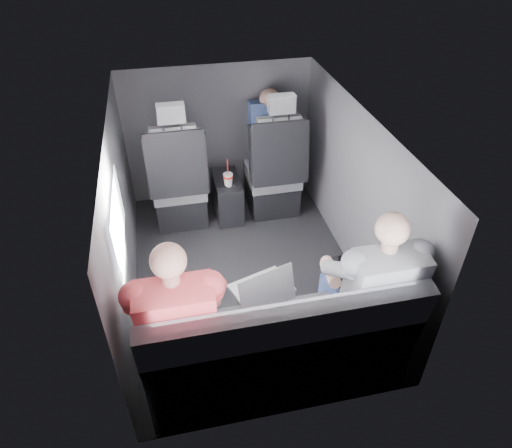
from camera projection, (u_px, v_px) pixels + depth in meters
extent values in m
plane|color=black|center=(245.00, 273.00, 3.85)|extent=(2.60, 2.60, 0.00)
plane|color=#B2B2AD|center=(243.00, 124.00, 3.04)|extent=(2.60, 2.60, 0.00)
cube|color=#56565B|center=(122.00, 222.00, 3.29)|extent=(0.02, 2.60, 1.35)
cube|color=#56565B|center=(356.00, 193.00, 3.60)|extent=(0.02, 2.60, 1.35)
cube|color=#56565B|center=(219.00, 133.00, 4.46)|extent=(1.80, 0.02, 1.35)
cube|color=#56565B|center=(291.00, 342.00, 2.43)|extent=(1.80, 0.02, 1.35)
cube|color=white|center=(118.00, 221.00, 2.92)|extent=(0.02, 0.75, 0.42)
cube|color=black|center=(280.00, 146.00, 3.97)|extent=(0.35, 0.11, 0.59)
cube|color=black|center=(181.00, 204.00, 4.40)|extent=(0.46, 0.48, 0.30)
cube|color=#5D5D62|center=(179.00, 185.00, 4.25)|extent=(0.48, 0.46, 0.14)
cube|color=#5D5D62|center=(176.00, 160.00, 3.87)|extent=(0.38, 0.18, 0.61)
cube|color=black|center=(151.00, 166.00, 3.85)|extent=(0.08, 0.21, 0.53)
cube|color=black|center=(202.00, 161.00, 3.93)|extent=(0.08, 0.21, 0.53)
cube|color=black|center=(177.00, 165.00, 3.82)|extent=(0.50, 0.11, 0.58)
cube|color=#5D5D62|center=(171.00, 113.00, 3.58)|extent=(0.22, 0.10, 0.15)
cube|color=black|center=(272.00, 194.00, 4.55)|extent=(0.46, 0.48, 0.30)
cube|color=#5D5D62|center=(272.00, 175.00, 4.40)|extent=(0.48, 0.46, 0.14)
cube|color=#5D5D62|center=(279.00, 150.00, 4.02)|extent=(0.38, 0.18, 0.61)
cube|color=black|center=(255.00, 155.00, 4.00)|extent=(0.08, 0.21, 0.53)
cube|color=black|center=(303.00, 150.00, 4.08)|extent=(0.08, 0.21, 0.53)
cube|color=black|center=(281.00, 154.00, 3.98)|extent=(0.50, 0.11, 0.58)
cube|color=#5D5D62|center=(282.00, 104.00, 3.73)|extent=(0.22, 0.10, 0.15)
cube|color=black|center=(228.00, 197.00, 4.42)|extent=(0.24, 0.48, 0.40)
cylinder|color=black|center=(223.00, 186.00, 4.19)|extent=(0.09, 0.09, 0.01)
cylinder|color=black|center=(235.00, 185.00, 4.21)|extent=(0.09, 0.09, 0.01)
cube|color=#5D5D62|center=(276.00, 353.00, 2.91)|extent=(1.60, 0.50, 0.45)
cube|color=#5D5D62|center=(289.00, 335.00, 2.46)|extent=(1.60, 0.17, 0.47)
cylinder|color=red|center=(228.00, 176.00, 4.14)|extent=(0.09, 0.09, 0.02)
cylinder|color=white|center=(228.00, 174.00, 4.13)|extent=(0.09, 0.09, 0.01)
cylinder|color=red|center=(228.00, 167.00, 4.09)|extent=(0.01, 0.01, 0.15)
cube|color=white|center=(168.00, 296.00, 2.82)|extent=(0.38, 0.29, 0.02)
cube|color=silver|center=(168.00, 296.00, 2.80)|extent=(0.31, 0.17, 0.00)
cube|color=white|center=(167.00, 286.00, 2.87)|extent=(0.11, 0.07, 0.00)
cube|color=white|center=(167.00, 300.00, 2.61)|extent=(0.37, 0.10, 0.26)
cube|color=silver|center=(167.00, 299.00, 2.61)|extent=(0.33, 0.08, 0.22)
cube|color=#B4B4B9|center=(262.00, 288.00, 2.87)|extent=(0.42, 0.35, 0.02)
cube|color=silver|center=(262.00, 288.00, 2.86)|extent=(0.32, 0.22, 0.00)
cube|color=#B4B4B9|center=(259.00, 278.00, 2.93)|extent=(0.12, 0.09, 0.00)
cube|color=#B4B4B9|center=(268.00, 291.00, 2.68)|extent=(0.37, 0.18, 0.24)
cube|color=silver|center=(267.00, 290.00, 2.68)|extent=(0.32, 0.15, 0.20)
cube|color=black|center=(352.00, 267.00, 3.03)|extent=(0.34, 0.24, 0.02)
cube|color=black|center=(353.00, 267.00, 3.01)|extent=(0.28, 0.13, 0.00)
cube|color=black|center=(348.00, 259.00, 3.08)|extent=(0.10, 0.05, 0.00)
cube|color=black|center=(363.00, 268.00, 2.85)|extent=(0.34, 0.08, 0.22)
cube|color=silver|center=(363.00, 267.00, 2.85)|extent=(0.30, 0.06, 0.19)
cube|color=#323237|center=(160.00, 327.00, 2.72)|extent=(0.15, 0.45, 0.13)
cube|color=#323237|center=(198.00, 320.00, 2.75)|extent=(0.15, 0.45, 0.13)
cube|color=#323237|center=(164.00, 329.00, 3.07)|extent=(0.13, 0.13, 0.45)
cube|color=#323237|center=(197.00, 323.00, 3.11)|extent=(0.13, 0.13, 0.45)
cube|color=#B83C43|center=(177.00, 320.00, 2.43)|extent=(0.41, 0.28, 0.55)
sphere|color=tan|center=(168.00, 261.00, 2.21)|extent=(0.18, 0.18, 0.18)
cylinder|color=tan|center=(140.00, 301.00, 2.67)|extent=(0.11, 0.28, 0.12)
cylinder|color=tan|center=(209.00, 290.00, 2.74)|extent=(0.11, 0.28, 0.12)
cube|color=navy|center=(346.00, 296.00, 2.92)|extent=(0.15, 0.45, 0.13)
cube|color=navy|center=(379.00, 291.00, 2.95)|extent=(0.15, 0.45, 0.13)
cube|color=navy|center=(329.00, 302.00, 3.28)|extent=(0.13, 0.13, 0.45)
cube|color=navy|center=(359.00, 297.00, 3.31)|extent=(0.13, 0.13, 0.45)
cube|color=gray|center=(382.00, 287.00, 2.63)|extent=(0.41, 0.28, 0.56)
sphere|color=#D3A490|center=(393.00, 229.00, 2.41)|extent=(0.18, 0.18, 0.18)
cylinder|color=#D3A490|center=(331.00, 272.00, 2.87)|extent=(0.12, 0.28, 0.12)
cylinder|color=#D3A490|center=(391.00, 262.00, 2.94)|extent=(0.12, 0.28, 0.12)
cube|color=navy|center=(269.00, 129.00, 4.30)|extent=(0.37, 0.24, 0.54)
sphere|color=tan|center=(269.00, 99.00, 4.15)|extent=(0.19, 0.19, 0.19)
cube|color=navy|center=(267.00, 153.00, 4.52)|extent=(0.32, 0.37, 0.11)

